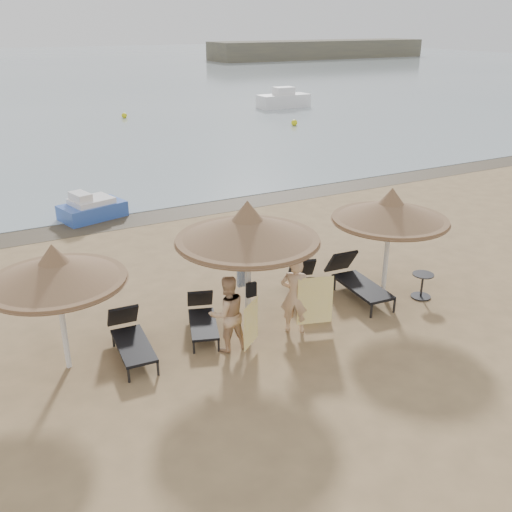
{
  "coord_description": "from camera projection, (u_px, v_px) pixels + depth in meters",
  "views": [
    {
      "loc": [
        -5.12,
        -8.77,
        6.27
      ],
      "look_at": [
        0.2,
        1.2,
        1.58
      ],
      "focal_mm": 40.0,
      "sensor_mm": 36.0,
      "label": 1
    }
  ],
  "objects": [
    {
      "name": "ground",
      "position": [
        275.0,
        348.0,
        11.78
      ],
      "size": [
        160.0,
        160.0,
        0.0
      ],
      "primitive_type": "plane",
      "color": "#9A7B52",
      "rests_on": "ground"
    },
    {
      "name": "lounger_near_left",
      "position": [
        202.0,
        317.0,
        12.32
      ],
      "size": [
        1.06,
        1.77,
        0.75
      ],
      "rotation": [
        0.0,
        0.0,
        -0.32
      ],
      "color": "black",
      "rests_on": "ground"
    },
    {
      "name": "lounger_far_right",
      "position": [
        356.0,
        279.0,
        13.89
      ],
      "size": [
        0.85,
        2.16,
        0.95
      ],
      "rotation": [
        0.0,
        0.0,
        -0.07
      ],
      "color": "black",
      "rests_on": "ground"
    },
    {
      "name": "person_left",
      "position": [
        227.0,
        308.0,
        11.4
      ],
      "size": [
        0.89,
        0.6,
        1.88
      ],
      "primitive_type": "imported",
      "rotation": [
        0.0,
        0.0,
        3.1
      ],
      "color": "#D4AB82",
      "rests_on": "ground"
    },
    {
      "name": "buoy_mid",
      "position": [
        124.0,
        115.0,
        39.29
      ],
      "size": [
        0.37,
        0.37,
        0.37
      ],
      "primitive_type": "sphere",
      "color": "yellow",
      "rests_on": "ground"
    },
    {
      "name": "buoy_right",
      "position": [
        294.0,
        123.0,
        36.45
      ],
      "size": [
        0.4,
        0.4,
        0.4
      ],
      "primitive_type": "sphere",
      "color": "yellow",
      "rests_on": "ground"
    },
    {
      "name": "wet_sand_strip",
      "position": [
        138.0,
        219.0,
        19.43
      ],
      "size": [
        200.0,
        1.6,
        0.01
      ],
      "primitive_type": "cube",
      "color": "#4A3F2E",
      "rests_on": "ground"
    },
    {
      "name": "lounger_far_left",
      "position": [
        130.0,
        337.0,
        11.47
      ],
      "size": [
        0.73,
        1.9,
        0.83
      ],
      "rotation": [
        0.0,
        0.0,
        -0.06
      ],
      "color": "black",
      "rests_on": "ground"
    },
    {
      "name": "pedal_boat",
      "position": [
        91.0,
        208.0,
        19.36
      ],
      "size": [
        2.32,
        1.72,
        0.97
      ],
      "rotation": [
        0.0,
        0.0,
        0.26
      ],
      "color": "blue",
      "rests_on": "ground"
    },
    {
      "name": "towel_right",
      "position": [
        315.0,
        301.0,
        12.1
      ],
      "size": [
        0.75,
        0.25,
        1.09
      ],
      "rotation": [
        0.0,
        0.0,
        -0.3
      ],
      "color": "yellow",
      "rests_on": "ground"
    },
    {
      "name": "lounger_near_right",
      "position": [
        307.0,
        285.0,
        13.69
      ],
      "size": [
        1.24,
        2.0,
        0.85
      ],
      "rotation": [
        0.0,
        0.0,
        -0.35
      ],
      "color": "black",
      "rests_on": "ground"
    },
    {
      "name": "person_right",
      "position": [
        295.0,
        289.0,
        12.06
      ],
      "size": [
        1.09,
        1.03,
        2.0
      ],
      "primitive_type": "imported",
      "rotation": [
        0.0,
        0.0,
        2.5
      ],
      "color": "#D4AB82",
      "rests_on": "ground"
    },
    {
      "name": "palapa_center",
      "position": [
        247.0,
        229.0,
        11.51
      ],
      "size": [
        2.99,
        2.99,
        2.97
      ],
      "rotation": [
        0.0,
        0.0,
        0.08
      ],
      "color": "silver",
      "rests_on": "ground"
    },
    {
      "name": "bag_patterned",
      "position": [
        244.0,
        278.0,
        12.1
      ],
      "size": [
        0.29,
        0.1,
        0.37
      ],
      "rotation": [
        0.0,
        0.0,
        -0.02
      ],
      "color": "silver",
      "rests_on": "ground"
    },
    {
      "name": "side_table",
      "position": [
        422.0,
        286.0,
        13.83
      ],
      "size": [
        0.51,
        0.51,
        0.62
      ],
      "rotation": [
        0.0,
        0.0,
        0.13
      ],
      "color": "black",
      "rests_on": "ground"
    },
    {
      "name": "bag_dark",
      "position": [
        251.0,
        290.0,
        11.87
      ],
      "size": [
        0.23,
        0.08,
        0.32
      ],
      "rotation": [
        0.0,
        0.0,
        0.05
      ],
      "color": "black",
      "rests_on": "ground"
    },
    {
      "name": "towel_left",
      "position": [
        251.0,
        324.0,
        11.38
      ],
      "size": [
        0.55,
        0.43,
        0.95
      ],
      "rotation": [
        0.0,
        0.0,
        0.66
      ],
      "color": "yellow",
      "rests_on": "ground"
    },
    {
      "name": "palapa_right",
      "position": [
        391.0,
        211.0,
        13.23
      ],
      "size": [
        2.75,
        2.75,
        2.73
      ],
      "rotation": [
        0.0,
        0.0,
        -0.02
      ],
      "color": "silver",
      "rests_on": "ground"
    },
    {
      "name": "palapa_left",
      "position": [
        55.0,
        271.0,
        10.36
      ],
      "size": [
        2.6,
        2.6,
        2.57
      ],
      "rotation": [
        0.0,
        0.0,
        -0.11
      ],
      "color": "silver",
      "rests_on": "ground"
    }
  ]
}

